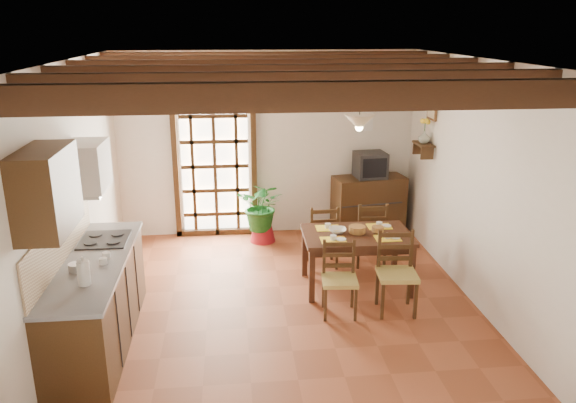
{
  "coord_description": "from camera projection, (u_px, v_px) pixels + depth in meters",
  "views": [
    {
      "loc": [
        -0.56,
        -5.9,
        3.16
      ],
      "look_at": [
        0.1,
        0.4,
        1.15
      ],
      "focal_mm": 35.0,
      "sensor_mm": 36.0,
      "label": 1
    }
  ],
  "objects": [
    {
      "name": "ground_plane",
      "position": [
        283.0,
        305.0,
        6.6
      ],
      "size": [
        5.0,
        5.0,
        0.0
      ],
      "primitive_type": "plane",
      "color": "brown"
    },
    {
      "name": "room_shell",
      "position": [
        283.0,
        154.0,
        6.05
      ],
      "size": [
        4.52,
        5.02,
        2.81
      ],
      "color": "silver",
      "rests_on": "ground_plane"
    },
    {
      "name": "ceiling_beams",
      "position": [
        282.0,
        71.0,
        5.79
      ],
      "size": [
        4.5,
        4.34,
        0.2
      ],
      "color": "black",
      "rests_on": "room_shell"
    },
    {
      "name": "french_door",
      "position": [
        215.0,
        161.0,
        8.48
      ],
      "size": [
        1.26,
        0.11,
        2.32
      ],
      "color": "white",
      "rests_on": "ground_plane"
    },
    {
      "name": "kitchen_counter",
      "position": [
        97.0,
        301.0,
        5.69
      ],
      "size": [
        0.64,
        2.25,
        1.38
      ],
      "color": "#352211",
      "rests_on": "ground_plane"
    },
    {
      "name": "upper_cabinet",
      "position": [
        46.0,
        191.0,
        4.6
      ],
      "size": [
        0.35,
        0.8,
        0.7
      ],
      "primitive_type": "cube",
      "color": "#352211",
      "rests_on": "room_shell"
    },
    {
      "name": "range_hood",
      "position": [
        87.0,
        167.0,
        5.82
      ],
      "size": [
        0.38,
        0.6,
        0.54
      ],
      "color": "white",
      "rests_on": "room_shell"
    },
    {
      "name": "counter_items",
      "position": [
        94.0,
        253.0,
        5.63
      ],
      "size": [
        0.5,
        1.43,
        0.25
      ],
      "color": "black",
      "rests_on": "kitchen_counter"
    },
    {
      "name": "dining_table",
      "position": [
        357.0,
        240.0,
        6.89
      ],
      "size": [
        1.32,
        0.86,
        0.71
      ],
      "rotation": [
        0.0,
        0.0,
        -0.02
      ],
      "color": "#3A1F13",
      "rests_on": "ground_plane"
    },
    {
      "name": "chair_near_left",
      "position": [
        339.0,
        292.0,
        6.34
      ],
      "size": [
        0.42,
        0.41,
        0.84
      ],
      "rotation": [
        0.0,
        0.0,
        -0.1
      ],
      "color": "tan",
      "rests_on": "ground_plane"
    },
    {
      "name": "chair_near_right",
      "position": [
        396.0,
        288.0,
        6.38
      ],
      "size": [
        0.46,
        0.45,
        0.93
      ],
      "rotation": [
        0.0,
        0.0,
        -0.09
      ],
      "color": "tan",
      "rests_on": "ground_plane"
    },
    {
      "name": "chair_far_left",
      "position": [
        322.0,
        246.0,
        7.6
      ],
      "size": [
        0.42,
        0.4,
        0.89
      ],
      "rotation": [
        0.0,
        0.0,
        3.17
      ],
      "color": "tan",
      "rests_on": "ground_plane"
    },
    {
      "name": "chair_far_right",
      "position": [
        369.0,
        244.0,
        7.66
      ],
      "size": [
        0.44,
        0.42,
        0.91
      ],
      "rotation": [
        0.0,
        0.0,
        3.1
      ],
      "color": "tan",
      "rests_on": "ground_plane"
    },
    {
      "name": "table_setting",
      "position": [
        357.0,
        234.0,
        6.87
      ],
      "size": [
        0.95,
        0.64,
        0.09
      ],
      "rotation": [
        0.0,
        0.0,
        -0.02
      ],
      "color": "yellow",
      "rests_on": "dining_table"
    },
    {
      "name": "table_bowl",
      "position": [
        337.0,
        230.0,
        6.88
      ],
      "size": [
        0.24,
        0.24,
        0.05
      ],
      "primitive_type": "imported",
      "rotation": [
        0.0,
        0.0,
        -0.14
      ],
      "color": "white",
      "rests_on": "dining_table"
    },
    {
      "name": "sideboard",
      "position": [
        368.0,
        205.0,
        8.72
      ],
      "size": [
        1.15,
        0.65,
        0.92
      ],
      "primitive_type": "cube",
      "rotation": [
        0.0,
        0.0,
        0.15
      ],
      "color": "#352211",
      "rests_on": "ground_plane"
    },
    {
      "name": "crt_tv",
      "position": [
        370.0,
        165.0,
        8.52
      ],
      "size": [
        0.49,
        0.45,
        0.39
      ],
      "rotation": [
        0.0,
        0.0,
        0.09
      ],
      "color": "black",
      "rests_on": "sideboard"
    },
    {
      "name": "fuse_box",
      "position": [
        365.0,
        120.0,
        8.57
      ],
      "size": [
        0.25,
        0.03,
        0.32
      ],
      "primitive_type": "cube",
      "color": "white",
      "rests_on": "room_shell"
    },
    {
      "name": "plant_pot",
      "position": [
        263.0,
        234.0,
        8.52
      ],
      "size": [
        0.39,
        0.39,
        0.24
      ],
      "primitive_type": "cone",
      "color": "maroon",
      "rests_on": "ground_plane"
    },
    {
      "name": "potted_plant",
      "position": [
        262.0,
        205.0,
        8.38
      ],
      "size": [
        2.18,
        2.02,
        1.99
      ],
      "primitive_type": "imported",
      "rotation": [
        0.0,
        0.0,
        -0.33
      ],
      "color": "#144C19",
      "rests_on": "ground_plane"
    },
    {
      "name": "wall_shelf",
      "position": [
        423.0,
        147.0,
        7.87
      ],
      "size": [
        0.2,
        0.42,
        0.2
      ],
      "color": "#352211",
      "rests_on": "room_shell"
    },
    {
      "name": "shelf_vase",
      "position": [
        424.0,
        137.0,
        7.83
      ],
      "size": [
        0.15,
        0.15,
        0.15
      ],
      "primitive_type": "imported",
      "color": "#B2BFB2",
      "rests_on": "wall_shelf"
    },
    {
      "name": "shelf_flowers",
      "position": [
        425.0,
        122.0,
        7.77
      ],
      "size": [
        0.14,
        0.14,
        0.36
      ],
      "color": "yellow",
      "rests_on": "shelf_vase"
    },
    {
      "name": "framed_picture",
      "position": [
        432.0,
        108.0,
        7.72
      ],
      "size": [
        0.03,
        0.32,
        0.32
      ],
      "color": "brown",
      "rests_on": "room_shell"
    },
    {
      "name": "pendant_lamp",
      "position": [
        359.0,
        121.0,
        6.55
      ],
      "size": [
        0.36,
        0.36,
        0.84
      ],
      "color": "black",
      "rests_on": "room_shell"
    }
  ]
}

